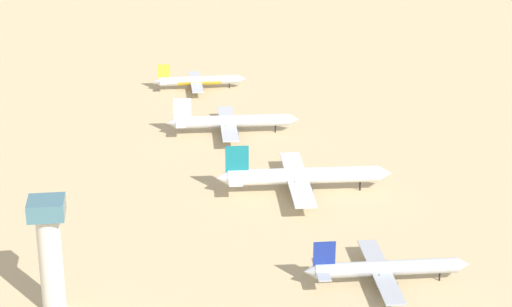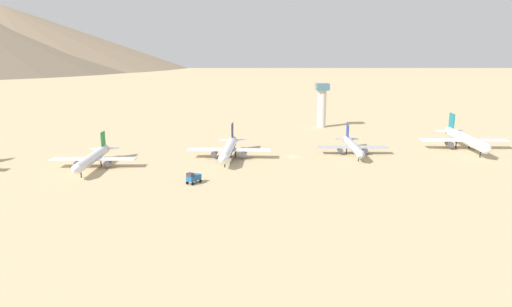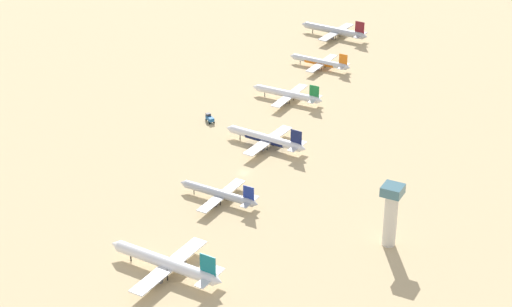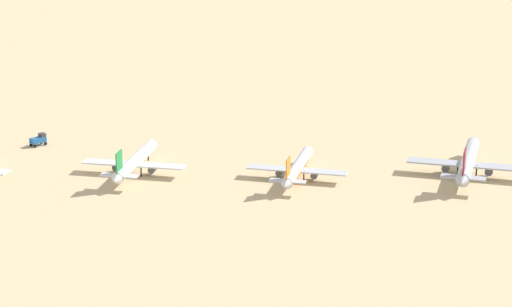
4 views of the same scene
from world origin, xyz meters
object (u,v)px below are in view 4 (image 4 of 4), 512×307
Objects in this scene: parked_jet_2 at (135,162)px; service_truck at (39,139)px; parked_jet_1 at (298,167)px; parked_jet_0 at (468,162)px.

parked_jet_2 reaches higher than service_truck.
parked_jet_1 reaches higher than service_truck.
parked_jet_2 is 6.85× the size of service_truck.
parked_jet_0 is at bearing -91.95° from service_truck.
parked_jet_0 is at bearing -75.45° from parked_jet_1.
parked_jet_1 is 6.48× the size of service_truck.
parked_jet_0 is 1.20× the size of parked_jet_1.
parked_jet_0 is 50.81m from parked_jet_1.
parked_jet_2 is (-4.31, 48.36, 0.25)m from parked_jet_1.
parked_jet_2 is at bearing 95.09° from parked_jet_1.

